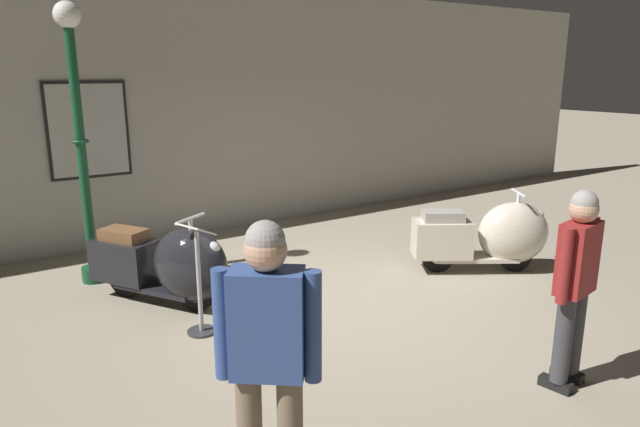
# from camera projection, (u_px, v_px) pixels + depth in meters

# --- Properties ---
(ground_plane) EXTENTS (60.00, 60.00, 0.00)m
(ground_plane) POSITION_uv_depth(u_px,v_px,m) (341.00, 304.00, 6.17)
(ground_plane) COLOR gray
(showroom_back_wall) EXTENTS (18.00, 0.24, 3.74)m
(showroom_back_wall) POSITION_uv_depth(u_px,v_px,m) (202.00, 111.00, 8.63)
(showroom_back_wall) COLOR #ADA89E
(showroom_back_wall) RESTS_ON ground
(scooter_0) EXTENTS (1.28, 1.68, 1.03)m
(scooter_0) POSITION_uv_depth(u_px,v_px,m) (170.00, 265.00, 6.04)
(scooter_0) COLOR black
(scooter_0) RESTS_ON ground
(scooter_1) EXTENTS (1.67, 1.31, 1.03)m
(scooter_1) POSITION_uv_depth(u_px,v_px,m) (491.00, 236.00, 7.09)
(scooter_1) COLOR black
(scooter_1) RESTS_ON ground
(lamppost) EXTENTS (0.29, 0.29, 3.21)m
(lamppost) POSITION_uv_depth(u_px,v_px,m) (79.00, 133.00, 6.43)
(lamppost) COLOR #144728
(lamppost) RESTS_ON ground
(visitor_0) EXTENTS (0.54, 0.30, 1.62)m
(visitor_0) POSITION_uv_depth(u_px,v_px,m) (576.00, 276.00, 4.37)
(visitor_0) COLOR black
(visitor_0) RESTS_ON ground
(visitor_1) EXTENTS (0.48, 0.43, 1.74)m
(visitor_1) POSITION_uv_depth(u_px,v_px,m) (268.00, 351.00, 3.07)
(visitor_1) COLOR black
(visitor_1) RESTS_ON ground
(info_stanchion) EXTENTS (0.31, 0.37, 1.11)m
(info_stanchion) POSITION_uv_depth(u_px,v_px,m) (199.00, 288.00, 5.40)
(info_stanchion) COLOR #333338
(info_stanchion) RESTS_ON ground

